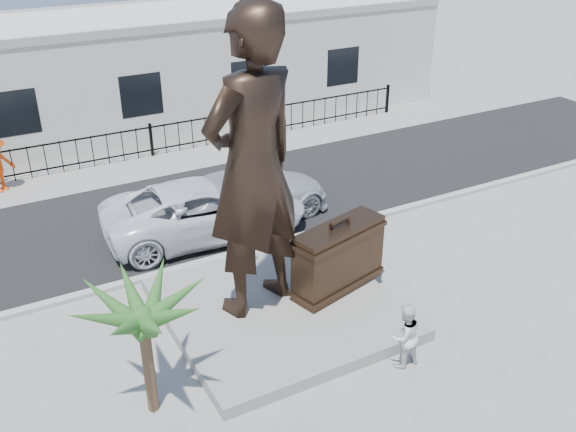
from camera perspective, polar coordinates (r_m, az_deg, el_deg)
name	(u,v)px	position (r m, az deg, el deg)	size (l,w,h in m)	color
ground	(330,342)	(14.82, 3.78, -11.08)	(100.00, 100.00, 0.00)	#9E9991
street	(199,205)	(20.96, -7.88, 1.02)	(40.00, 7.00, 0.01)	black
curb	(245,251)	(18.06, -3.81, -3.13)	(40.00, 0.25, 0.12)	#A5A399
far_sidewalk	(160,163)	(24.43, -11.35, 4.66)	(40.00, 2.50, 0.02)	#9E9991
plinth	(280,308)	(15.56, -0.74, -8.21)	(5.20, 5.20, 0.30)	gray
fence	(151,141)	(24.93, -12.05, 6.52)	(22.00, 0.10, 1.20)	black
building	(116,74)	(28.35, -15.02, 12.10)	(28.00, 7.00, 4.40)	silver
statue	(252,167)	(13.84, -3.18, 4.37)	(2.56, 1.68, 7.01)	black
suitcase	(338,258)	(15.62, 4.49, -3.72)	(2.45, 0.78, 1.73)	#322115
tourist	(404,336)	(13.95, 10.31, -10.44)	(0.73, 0.57, 1.51)	white
car_white	(205,209)	(18.79, -7.36, 0.64)	(2.73, 5.91, 1.64)	white
car_silver	(245,197)	(19.46, -3.86, 1.70)	(2.23, 5.48, 1.59)	#B9BDBE
palm_tree	(154,408)	(13.49, -11.83, -16.37)	(1.80, 1.80, 3.20)	#295920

